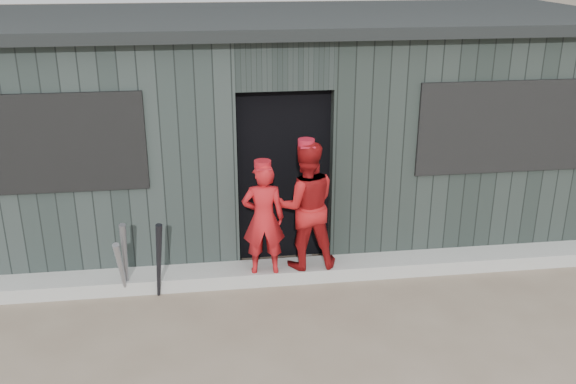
{
  "coord_description": "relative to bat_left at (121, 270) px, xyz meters",
  "views": [
    {
      "loc": [
        -0.82,
        -4.27,
        3.34
      ],
      "look_at": [
        0.0,
        1.8,
        1.0
      ],
      "focal_mm": 40.0,
      "sensor_mm": 36.0,
      "label": 1
    }
  ],
  "objects": [
    {
      "name": "ground",
      "position": [
        1.7,
        -1.58,
        -0.34
      ],
      "size": [
        80.0,
        80.0,
        0.0
      ],
      "primitive_type": "plane",
      "color": "#6E5C4C",
      "rests_on": "ground"
    },
    {
      "name": "curb",
      "position": [
        1.7,
        0.24,
        -0.27
      ],
      "size": [
        8.0,
        0.36,
        0.15
      ],
      "primitive_type": "cube",
      "color": "#9E9E99",
      "rests_on": "ground"
    },
    {
      "name": "bat_left",
      "position": [
        0.0,
        0.0,
        0.0
      ],
      "size": [
        0.1,
        0.3,
        0.68
      ],
      "primitive_type": "cone",
      "rotation": [
        0.33,
        0.0,
        -0.11
      ],
      "color": "gray",
      "rests_on": "ground"
    },
    {
      "name": "bat_mid",
      "position": [
        0.04,
        0.07,
        0.08
      ],
      "size": [
        0.11,
        0.25,
        0.84
      ],
      "primitive_type": "cone",
      "rotation": [
        0.21,
        0.0,
        0.2
      ],
      "color": "slate",
      "rests_on": "ground"
    },
    {
      "name": "bat_right",
      "position": [
        0.37,
        -0.02,
        0.08
      ],
      "size": [
        0.16,
        0.22,
        0.85
      ],
      "primitive_type": "cone",
      "rotation": [
        0.18,
        0.0,
        0.47
      ],
      "color": "black",
      "rests_on": "ground"
    },
    {
      "name": "player_red_left",
      "position": [
        1.44,
        0.14,
        0.41
      ],
      "size": [
        0.45,
        0.31,
        1.2
      ],
      "primitive_type": "imported",
      "rotation": [
        0.0,
        0.0,
        3.09
      ],
      "color": "red",
      "rests_on": "curb"
    },
    {
      "name": "player_red_right",
      "position": [
        1.89,
        0.23,
        0.5
      ],
      "size": [
        0.68,
        0.53,
        1.38
      ],
      "primitive_type": "imported",
      "rotation": [
        0.0,
        0.0,
        3.16
      ],
      "color": "maroon",
      "rests_on": "curb"
    },
    {
      "name": "player_grey_back",
      "position": [
        2.12,
        0.83,
        0.36
      ],
      "size": [
        0.68,
        0.44,
        1.39
      ],
      "primitive_type": "imported",
      "rotation": [
        0.0,
        0.0,
        3.14
      ],
      "color": "#B2B2B2",
      "rests_on": "ground"
    },
    {
      "name": "dugout",
      "position": [
        1.7,
        1.93,
        0.95
      ],
      "size": [
        8.3,
        3.3,
        2.62
      ],
      "color": "black",
      "rests_on": "ground"
    }
  ]
}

